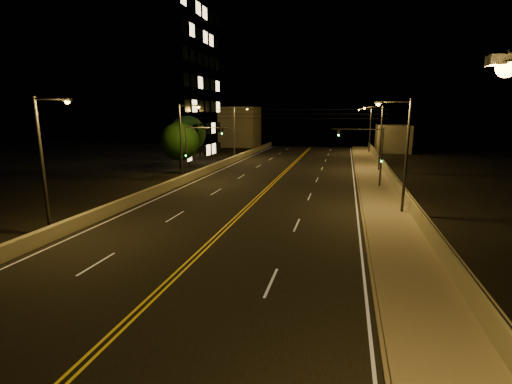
% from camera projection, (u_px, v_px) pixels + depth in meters
% --- Properties ---
extents(road, '(18.00, 120.00, 0.02)m').
position_uv_depth(road, '(236.00, 219.00, 26.74)').
color(road, black).
rests_on(road, ground).
extents(sidewalk, '(3.60, 120.00, 0.30)m').
position_uv_depth(sidewalk, '(394.00, 227.00, 24.24)').
color(sidewalk, gray).
rests_on(sidewalk, ground).
extents(curb, '(0.14, 120.00, 0.15)m').
position_uv_depth(curb, '(364.00, 227.00, 24.69)').
color(curb, gray).
rests_on(curb, ground).
extents(parapet_wall, '(0.30, 120.00, 1.00)m').
position_uv_depth(parapet_wall, '(422.00, 220.00, 23.73)').
color(parapet_wall, '#9D9A83').
rests_on(parapet_wall, sidewalk).
extents(jersey_barrier, '(0.45, 120.00, 0.88)m').
position_uv_depth(jersey_barrier, '(120.00, 206.00, 28.80)').
color(jersey_barrier, '#9D9A83').
rests_on(jersey_barrier, ground).
extents(distant_building_right, '(6.00, 10.00, 5.17)m').
position_uv_depth(distant_building_right, '(392.00, 138.00, 73.37)').
color(distant_building_right, gray).
rests_on(distant_building_right, ground).
extents(distant_building_left, '(8.00, 8.00, 8.83)m').
position_uv_depth(distant_building_left, '(240.00, 127.00, 84.12)').
color(distant_building_left, gray).
rests_on(distant_building_left, ground).
extents(parapet_rail, '(0.06, 120.00, 0.06)m').
position_uv_depth(parapet_rail, '(422.00, 212.00, 23.62)').
color(parapet_rail, black).
rests_on(parapet_rail, parapet_wall).
extents(lane_markings, '(17.32, 116.00, 0.00)m').
position_uv_depth(lane_markings, '(235.00, 219.00, 26.67)').
color(lane_markings, silver).
rests_on(lane_markings, road).
extents(streetlight_1, '(2.55, 0.28, 8.43)m').
position_uv_depth(streetlight_1, '(403.00, 149.00, 26.75)').
color(streetlight_1, '#2D2D33').
rests_on(streetlight_1, ground).
extents(streetlight_2, '(2.55, 0.28, 8.43)m').
position_uv_depth(streetlight_2, '(379.00, 134.00, 46.93)').
color(streetlight_2, '#2D2D33').
rests_on(streetlight_2, ground).
extents(streetlight_3, '(2.55, 0.28, 8.43)m').
position_uv_depth(streetlight_3, '(369.00, 127.00, 68.11)').
color(streetlight_3, '#2D2D33').
rests_on(streetlight_3, ground).
extents(streetlight_4, '(2.55, 0.28, 8.43)m').
position_uv_depth(streetlight_4, '(46.00, 157.00, 22.07)').
color(streetlight_4, '#2D2D33').
rests_on(streetlight_4, ground).
extents(streetlight_5, '(2.55, 0.28, 8.43)m').
position_uv_depth(streetlight_5, '(183.00, 137.00, 40.63)').
color(streetlight_5, '#2D2D33').
rests_on(streetlight_5, ground).
extents(streetlight_6, '(2.55, 0.28, 8.43)m').
position_uv_depth(streetlight_6, '(236.00, 129.00, 59.96)').
color(streetlight_6, '#2D2D33').
rests_on(streetlight_6, ground).
extents(traffic_signal_right, '(5.11, 0.31, 6.12)m').
position_uv_depth(traffic_signal_right, '(371.00, 150.00, 36.73)').
color(traffic_signal_right, '#2D2D33').
rests_on(traffic_signal_right, ground).
extents(traffic_signal_left, '(5.11, 0.31, 6.12)m').
position_uv_depth(traffic_signal_left, '(195.00, 146.00, 41.03)').
color(traffic_signal_left, '#2D2D33').
rests_on(traffic_signal_left, ground).
extents(overhead_wires, '(22.00, 0.03, 0.83)m').
position_uv_depth(overhead_wires, '(264.00, 114.00, 34.23)').
color(overhead_wires, black).
extents(building_tower, '(24.00, 15.00, 27.68)m').
position_uv_depth(building_tower, '(128.00, 74.00, 55.34)').
color(building_tower, gray).
rests_on(building_tower, ground).
extents(tree_0, '(4.75, 4.75, 6.44)m').
position_uv_depth(tree_0, '(180.00, 141.00, 45.78)').
color(tree_0, black).
rests_on(tree_0, ground).
extents(tree_1, '(5.27, 5.27, 7.14)m').
position_uv_depth(tree_1, '(188.00, 134.00, 53.81)').
color(tree_1, black).
rests_on(tree_1, ground).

